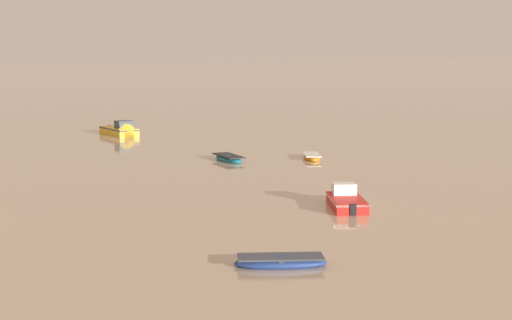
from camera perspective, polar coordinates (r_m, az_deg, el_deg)
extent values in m
ellipsoid|color=navy|center=(38.44, 1.66, -6.94)|extent=(4.40, 3.18, 0.66)
cube|color=#33383F|center=(38.37, 1.66, -6.53)|extent=(4.09, 3.00, 0.09)
cube|color=#33383F|center=(38.40, 1.66, -6.67)|extent=(0.82, 1.27, 0.07)
ellipsoid|color=#197084|center=(72.80, -1.85, 0.07)|extent=(1.96, 4.52, 0.69)
cube|color=black|center=(72.76, -1.85, 0.30)|extent=(1.89, 4.17, 0.09)
cube|color=black|center=(72.78, -1.85, 0.22)|extent=(1.37, 0.42, 0.07)
cube|color=gold|center=(95.02, -9.19, 1.85)|extent=(2.56, 5.68, 1.10)
cone|color=gold|center=(92.37, -8.46, 1.70)|extent=(2.28, 1.84, 2.20)
cube|color=#33383F|center=(94.92, -9.18, 2.09)|extent=(2.61, 5.81, 0.12)
cube|color=#33383F|center=(93.72, -8.88, 2.38)|extent=(1.80, 1.42, 0.85)
cube|color=#384751|center=(93.10, -8.71, 2.38)|extent=(1.68, 0.38, 0.68)
cube|color=black|center=(97.50, -9.84, 2.08)|extent=(0.45, 0.36, 0.78)
ellipsoid|color=orange|center=(74.07, 3.76, 0.17)|extent=(2.97, 4.05, 0.61)
cube|color=silver|center=(74.04, 3.76, 0.37)|extent=(2.80, 3.76, 0.08)
cube|color=silver|center=(74.05, 3.76, 0.30)|extent=(1.17, 0.77, 0.06)
cube|color=red|center=(51.98, 6.12, -3.01)|extent=(3.79, 4.94, 0.90)
cone|color=red|center=(54.30, 5.72, -2.54)|extent=(2.26, 2.10, 1.81)
cube|color=silver|center=(51.96, 6.12, -2.63)|extent=(3.87, 5.05, 0.10)
cube|color=silver|center=(52.90, 5.95, -1.94)|extent=(1.77, 1.63, 0.70)
cube|color=#384751|center=(53.42, 5.85, -1.79)|extent=(1.33, 0.85, 0.56)
cube|color=black|center=(49.78, 6.54, -3.34)|extent=(0.45, 0.41, 0.64)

